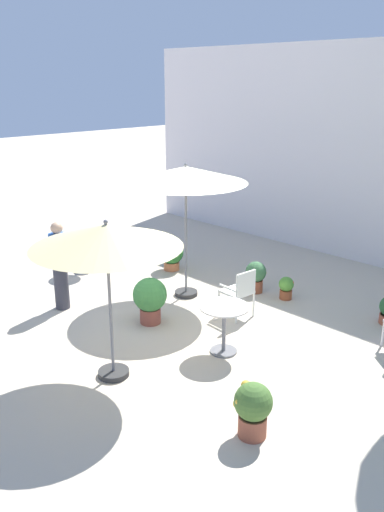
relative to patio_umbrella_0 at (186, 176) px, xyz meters
The scene contains 13 objects.
ground_plane 2.51m from the patio_umbrella_0, 57.92° to the right, with size 60.00×60.00×0.00m, color beige.
villa_facade 4.36m from the patio_umbrella_0, 83.33° to the left, with size 11.42×0.30×4.79m, color white.
patio_umbrella_0 is the anchor object (origin of this frame).
patio_umbrella_1 3.12m from the patio_umbrella_0, 63.34° to the right, with size 2.01×2.01×2.28m.
cafe_table_0 3.15m from the patio_umbrella_0, 163.76° to the right, with size 0.65×0.65×0.75m.
cafe_table_1 2.95m from the patio_umbrella_0, 29.83° to the right, with size 0.76×0.76×0.77m.
patio_chair_1 2.27m from the patio_umbrella_0, ahead, with size 0.50×0.50×0.88m.
potted_plant_0 2.83m from the patio_umbrella_0, 39.84° to the left, with size 0.28×0.28×0.44m.
potted_plant_2 2.40m from the patio_umbrella_0, 52.37° to the left, with size 0.41×0.41×0.62m.
potted_plant_3 4.77m from the patio_umbrella_0, 33.83° to the right, with size 0.46×0.46×0.69m.
potted_plant_4 2.30m from the patio_umbrella_0, 70.54° to the right, with size 0.59×0.59×0.81m.
potted_plant_5 2.45m from the patio_umbrella_0, 148.58° to the left, with size 0.53×0.53×0.67m.
standing_person 2.77m from the patio_umbrella_0, 119.62° to the right, with size 0.39×0.39×1.63m.
Camera 1 is at (6.38, -5.83, 4.01)m, focal length 37.36 mm.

